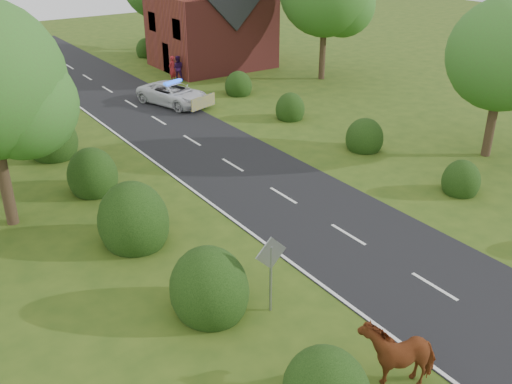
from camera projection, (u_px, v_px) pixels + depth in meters
ground at (434, 287)px, 18.13m from camera, size 120.00×120.00×0.00m
road at (201, 146)px, 29.26m from camera, size 6.00×70.00×0.02m
road_markings at (194, 166)px, 26.90m from camera, size 4.96×70.00×0.01m
hedgerow_left at (101, 186)px, 23.17m from camera, size 2.75×50.41×3.00m
hedgerow_right at (348, 132)px, 29.58m from camera, size 2.10×45.78×2.10m
tree_right_a at (509, 59)px, 26.15m from camera, size 5.33×5.20×7.56m
road_sign at (271, 263)px, 16.35m from camera, size 1.06×0.08×2.53m
house at (211, 16)px, 43.60m from camera, size 8.00×7.40×9.17m
cow at (398, 355)px, 14.20m from camera, size 2.39×1.75×1.52m
police_van at (174, 94)px, 35.55m from camera, size 3.66×5.39×1.51m
pedestrian_red at (172, 69)px, 40.43m from camera, size 0.80×0.72×1.84m
pedestrian_purple at (178, 68)px, 40.87m from camera, size 1.07×1.00×1.75m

